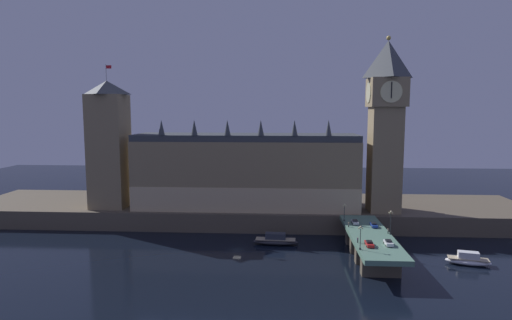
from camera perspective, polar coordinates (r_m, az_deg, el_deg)
The scene contains 18 objects.
ground_plane at distance 139.41m, azimuth -2.57°, elevation -11.88°, with size 400.00×400.00×0.00m, color black.
embankment at distance 175.80m, azimuth -1.24°, elevation -6.76°, with size 220.00×42.00×6.96m.
parliament_hall at distance 164.90m, azimuth -1.31°, elevation -1.45°, with size 84.57×21.90×33.90m.
clock_tower at distance 162.79m, azimuth 16.92°, elevation 5.06°, with size 13.28×13.39×63.62m.
victoria_tower at distance 173.10m, azimuth -19.01°, elevation 1.97°, with size 13.38×13.38×54.34m.
bridge at distance 135.14m, azimuth 15.00°, elevation -10.56°, with size 12.18×46.00×7.38m.
car_northbound_lead at distance 144.80m, azimuth 13.06°, elevation -8.04°, with size 1.93×4.50×1.31m.
car_northbound_trail at distance 123.02m, azimuth 14.87°, elevation -10.73°, with size 1.98×4.60×1.39m.
car_southbound_lead at distance 124.95m, azimuth 17.24°, elevation -10.50°, with size 1.99×4.07×1.52m.
car_southbound_trail at distance 142.57m, azimuth 15.44°, elevation -8.34°, with size 1.90×4.61×1.33m.
pedestrian_near_rail at distance 124.94m, azimuth 13.41°, elevation -10.33°, with size 0.38×0.38×1.58m.
pedestrian_mid_walk at distance 136.25m, azimuth 17.20°, elevation -8.99°, with size 0.38×0.38×1.64m.
pedestrian_far_rail at distance 140.38m, azimuth 12.26°, elevation -8.39°, with size 0.38×0.38×1.61m.
street_lamp_near at distance 118.33m, azimuth 13.76°, elevation -9.67°, with size 1.34×0.60×6.50m.
street_lamp_mid at distance 134.52m, azimuth 17.52°, elevation -7.60°, with size 1.34×0.60×7.24m.
street_lamp_far at distance 146.53m, azimuth 11.70°, elevation -6.60°, with size 1.34×0.60×5.85m.
boat_upstream at distance 143.95m, azimuth 2.62°, elevation -10.66°, with size 15.02×5.07×3.98m.
boat_downstream at distance 140.45m, azimuth 26.44°, elevation -11.85°, with size 12.96×6.85×3.81m.
Camera 1 is at (14.05, -131.39, 44.43)m, focal length 30.00 mm.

